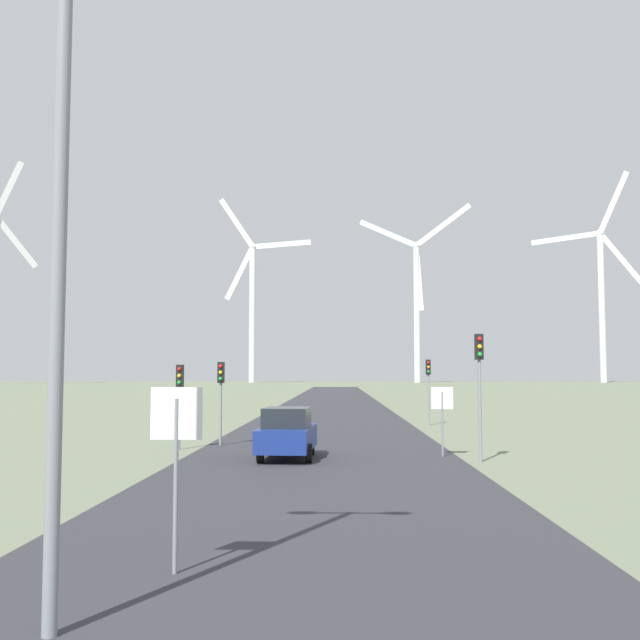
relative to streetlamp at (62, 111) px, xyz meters
The scene contains 12 objects.
road_surface 44.17m from the streetlamp, 86.39° to the left, with size 10.00×240.00×0.01m.
streetlamp is the anchor object (origin of this frame).
stop_sign_near 5.12m from the streetlamp, 72.70° to the left, with size 0.81×0.07×2.83m.
stop_sign_far 20.80m from the streetlamp, 69.28° to the left, with size 0.81×0.07×2.54m.
traffic_light_post_near_left 23.41m from the streetlamp, 94.09° to the left, with size 0.28×0.34×3.54m.
traffic_light_post_near_right 19.49m from the streetlamp, 64.56° to the left, with size 0.28×0.34×4.42m.
traffic_light_post_mid_left 21.88m from the streetlamp, 98.12° to the left, with size 0.28×0.34×3.40m.
traffic_light_post_mid_right 37.04m from the streetlamp, 76.33° to the left, with size 0.28×0.33×3.88m.
car_approaching 18.98m from the streetlamp, 85.22° to the left, with size 2.04×4.20×1.83m.
wind_turbine_left 253.39m from the streetlamp, 96.04° to the left, with size 32.80×2.77×65.16m.
wind_turbine_center 252.75m from the streetlamp, 82.97° to the left, with size 37.78×14.78×61.03m.
wind_turbine_right 269.73m from the streetlamp, 69.31° to the left, with size 36.90×8.41×73.55m.
Camera 1 is at (0.59, -4.44, 3.04)m, focal length 42.00 mm.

